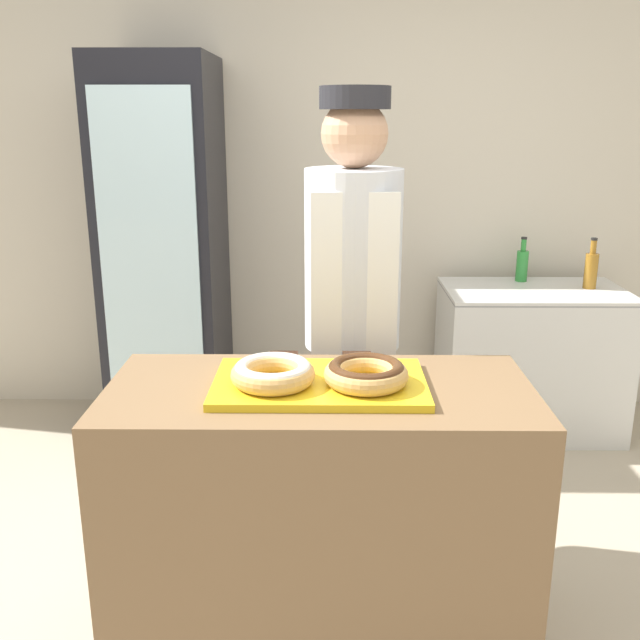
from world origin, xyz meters
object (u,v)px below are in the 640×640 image
(beverage_fridge, at_px, (166,253))
(donut_light_glaze, at_px, (273,372))
(bottle_green, at_px, (522,264))
(bottle_amber, at_px, (591,269))
(serving_tray, at_px, (320,383))
(brownie_back_left, at_px, (283,360))
(donut_chocolate_glaze, at_px, (366,373))
(chest_freezer, at_px, (529,359))
(baker_person, at_px, (352,320))
(brownie_back_right, at_px, (357,360))

(beverage_fridge, bearing_deg, donut_light_glaze, -68.39)
(donut_light_glaze, height_order, bottle_green, bottle_green)
(bottle_amber, bearing_deg, bottle_green, 152.74)
(serving_tray, distance_m, brownie_back_left, 0.18)
(donut_chocolate_glaze, bearing_deg, beverage_fridge, 118.82)
(serving_tray, xyz_separation_m, bottle_amber, (1.43, 1.75, -0.02))
(serving_tray, relative_size, donut_light_glaze, 2.55)
(beverage_fridge, bearing_deg, serving_tray, -64.21)
(serving_tray, height_order, chest_freezer, serving_tray)
(donut_light_glaze, distance_m, donut_chocolate_glaze, 0.27)
(brownie_back_left, relative_size, beverage_fridge, 0.05)
(serving_tray, xyz_separation_m, baker_person, (0.12, 0.56, 0.03))
(brownie_back_left, height_order, bottle_amber, bottle_amber)
(serving_tray, relative_size, bottle_green, 2.54)
(donut_chocolate_glaze, relative_size, bottle_amber, 0.91)
(beverage_fridge, bearing_deg, chest_freezer, 0.19)
(donut_chocolate_glaze, height_order, baker_person, baker_person)
(donut_chocolate_glaze, distance_m, beverage_fridge, 2.01)
(donut_light_glaze, bearing_deg, bottle_amber, 48.82)
(donut_light_glaze, height_order, donut_chocolate_glaze, same)
(beverage_fridge, xyz_separation_m, bottle_amber, (2.26, 0.03, -0.09))
(chest_freezer, xyz_separation_m, bottle_amber, (0.29, 0.02, 0.50))
(brownie_back_left, bearing_deg, baker_person, 61.82)
(brownie_back_left, bearing_deg, beverage_fridge, 114.20)
(beverage_fridge, relative_size, chest_freezer, 2.07)
(chest_freezer, xyz_separation_m, bottle_green, (-0.03, 0.19, 0.49))
(brownie_back_right, relative_size, bottle_amber, 0.33)
(serving_tray, bearing_deg, beverage_fridge, 115.79)
(serving_tray, height_order, bottle_green, bottle_green)
(brownie_back_left, bearing_deg, brownie_back_right, 0.00)
(serving_tray, distance_m, baker_person, 0.57)
(chest_freezer, bearing_deg, brownie_back_right, -122.51)
(brownie_back_left, height_order, chest_freezer, brownie_back_left)
(donut_light_glaze, distance_m, bottle_green, 2.32)
(baker_person, distance_m, bottle_green, 1.68)
(serving_tray, distance_m, chest_freezer, 2.14)
(brownie_back_left, bearing_deg, donut_chocolate_glaze, -33.31)
(serving_tray, xyz_separation_m, brownie_back_left, (-0.12, 0.13, 0.03))
(donut_chocolate_glaze, distance_m, chest_freezer, 2.11)
(serving_tray, bearing_deg, baker_person, 78.36)
(baker_person, relative_size, bottle_amber, 6.59)
(brownie_back_left, xyz_separation_m, brownie_back_right, (0.23, 0.00, 0.00))
(brownie_back_right, bearing_deg, donut_light_glaze, -146.69)
(beverage_fridge, distance_m, bottle_amber, 2.27)
(donut_chocolate_glaze, height_order, chest_freezer, donut_chocolate_glaze)
(bottle_amber, bearing_deg, brownie_back_left, -133.59)
(donut_light_glaze, height_order, beverage_fridge, beverage_fridge)
(donut_light_glaze, bearing_deg, chest_freezer, 54.24)
(beverage_fridge, bearing_deg, brownie_back_right, -59.24)
(donut_chocolate_glaze, bearing_deg, brownie_back_left, 146.69)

